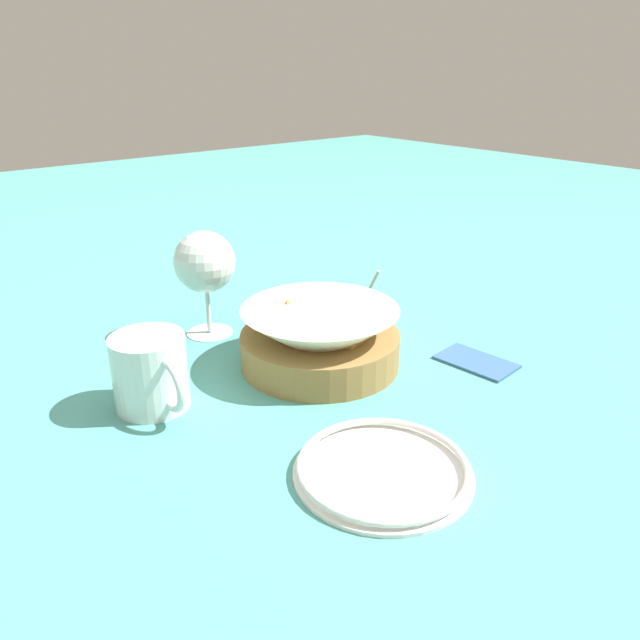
% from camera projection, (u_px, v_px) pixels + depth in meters
% --- Properties ---
extents(ground_plane, '(4.00, 4.00, 0.00)m').
position_uv_depth(ground_plane, '(325.00, 358.00, 0.90)').
color(ground_plane, teal).
extents(food_basket, '(0.22, 0.22, 0.09)m').
position_uv_depth(food_basket, '(320.00, 339.00, 0.87)').
color(food_basket, olive).
rests_on(food_basket, ground_plane).
extents(sauce_cup, '(0.07, 0.06, 0.10)m').
position_uv_depth(sauce_cup, '(363.00, 309.00, 1.02)').
color(sauce_cup, '#B7B7BC').
rests_on(sauce_cup, ground_plane).
extents(wine_glass, '(0.09, 0.09, 0.16)m').
position_uv_depth(wine_glass, '(205.00, 265.00, 0.94)').
color(wine_glass, silver).
rests_on(wine_glass, ground_plane).
extents(beer_mug, '(0.13, 0.09, 0.09)m').
position_uv_depth(beer_mug, '(151.00, 375.00, 0.76)').
color(beer_mug, silver).
rests_on(beer_mug, ground_plane).
extents(side_plate, '(0.19, 0.19, 0.01)m').
position_uv_depth(side_plate, '(383.00, 469.00, 0.65)').
color(side_plate, white).
rests_on(side_plate, ground_plane).
extents(napkin, '(0.11, 0.07, 0.01)m').
position_uv_depth(napkin, '(476.00, 361.00, 0.89)').
color(napkin, '#38608E').
rests_on(napkin, ground_plane).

